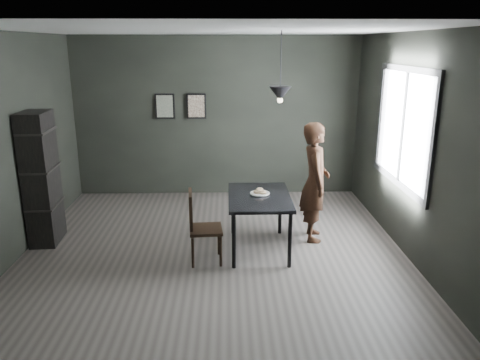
{
  "coord_description": "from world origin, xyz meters",
  "views": [
    {
      "loc": [
        0.2,
        -5.76,
        2.64
      ],
      "look_at": [
        0.35,
        0.05,
        0.95
      ],
      "focal_mm": 35.0,
      "sensor_mm": 36.0,
      "label": 1
    }
  ],
  "objects_px": {
    "white_plate": "(260,194)",
    "shelf_unit": "(41,179)",
    "wood_chair": "(199,222)",
    "cafe_table": "(259,201)",
    "woman": "(315,182)",
    "pendant_lamp": "(280,94)"
  },
  "relations": [
    {
      "from": "woman",
      "to": "shelf_unit",
      "type": "xyz_separation_m",
      "value": [
        -3.71,
        -0.0,
        0.08
      ]
    },
    {
      "from": "white_plate",
      "to": "woman",
      "type": "xyz_separation_m",
      "value": [
        0.78,
        0.3,
        0.07
      ]
    },
    {
      "from": "white_plate",
      "to": "shelf_unit",
      "type": "relative_size",
      "value": 0.13
    },
    {
      "from": "woman",
      "to": "shelf_unit",
      "type": "relative_size",
      "value": 0.92
    },
    {
      "from": "shelf_unit",
      "to": "pendant_lamp",
      "type": "distance_m",
      "value": 3.38
    },
    {
      "from": "cafe_table",
      "to": "wood_chair",
      "type": "height_order",
      "value": "wood_chair"
    },
    {
      "from": "pendant_lamp",
      "to": "wood_chair",
      "type": "bearing_deg",
      "value": -156.32
    },
    {
      "from": "cafe_table",
      "to": "pendant_lamp",
      "type": "distance_m",
      "value": 1.41
    },
    {
      "from": "white_plate",
      "to": "pendant_lamp",
      "type": "height_order",
      "value": "pendant_lamp"
    },
    {
      "from": "wood_chair",
      "to": "shelf_unit",
      "type": "height_order",
      "value": "shelf_unit"
    },
    {
      "from": "wood_chair",
      "to": "shelf_unit",
      "type": "xyz_separation_m",
      "value": [
        -2.15,
        0.7,
        0.38
      ]
    },
    {
      "from": "woman",
      "to": "cafe_table",
      "type": "bearing_deg",
      "value": 118.5
    },
    {
      "from": "shelf_unit",
      "to": "cafe_table",
      "type": "bearing_deg",
      "value": -10.44
    },
    {
      "from": "white_plate",
      "to": "woman",
      "type": "height_order",
      "value": "woman"
    },
    {
      "from": "cafe_table",
      "to": "white_plate",
      "type": "bearing_deg",
      "value": 80.2
    },
    {
      "from": "cafe_table",
      "to": "woman",
      "type": "relative_size",
      "value": 0.73
    },
    {
      "from": "cafe_table",
      "to": "wood_chair",
      "type": "distance_m",
      "value": 0.85
    },
    {
      "from": "white_plate",
      "to": "wood_chair",
      "type": "xyz_separation_m",
      "value": [
        -0.78,
        -0.41,
        -0.23
      ]
    },
    {
      "from": "cafe_table",
      "to": "white_plate",
      "type": "xyz_separation_m",
      "value": [
        0.01,
        0.06,
        0.08
      ]
    },
    {
      "from": "white_plate",
      "to": "woman",
      "type": "relative_size",
      "value": 0.14
    },
    {
      "from": "woman",
      "to": "wood_chair",
      "type": "xyz_separation_m",
      "value": [
        -1.55,
        -0.7,
        -0.3
      ]
    },
    {
      "from": "shelf_unit",
      "to": "wood_chair",
      "type": "bearing_deg",
      "value": -21.54
    }
  ]
}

